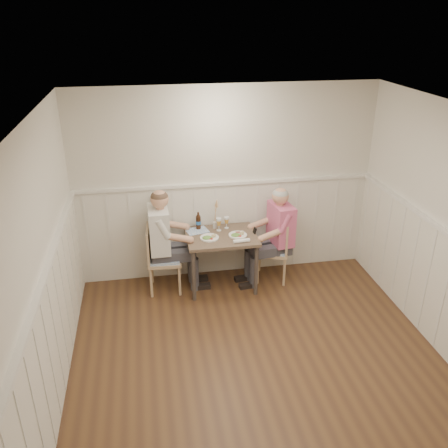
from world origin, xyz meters
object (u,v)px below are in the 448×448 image
(chair_left, at_px, (160,257))
(beer_bottle, at_px, (198,222))
(dining_table, at_px, (221,242))
(grass_vase, at_px, (215,215))
(chair_right, at_px, (276,247))
(diner_cream, at_px, (163,249))
(man_in_pink, at_px, (277,242))

(chair_left, relative_size, beer_bottle, 3.78)
(dining_table, xyz_separation_m, grass_vase, (-0.05, 0.23, 0.29))
(dining_table, bearing_deg, chair_right, 3.59)
(diner_cream, relative_size, grass_vase, 3.34)
(diner_cream, relative_size, beer_bottle, 5.97)
(chair_left, bearing_deg, dining_table, -2.94)
(dining_table, height_order, chair_left, chair_left)
(chair_right, height_order, diner_cream, diner_cream)
(beer_bottle, bearing_deg, man_in_pink, -11.73)
(chair_left, xyz_separation_m, diner_cream, (0.05, 0.01, 0.11))
(chair_left, distance_m, beer_bottle, 0.68)
(man_in_pink, height_order, beer_bottle, man_in_pink)
(chair_right, xyz_separation_m, grass_vase, (-0.82, 0.18, 0.46))
(diner_cream, distance_m, grass_vase, 0.80)
(chair_right, height_order, man_in_pink, man_in_pink)
(diner_cream, xyz_separation_m, beer_bottle, (0.48, 0.20, 0.26))
(chair_left, distance_m, grass_vase, 0.90)
(man_in_pink, relative_size, beer_bottle, 5.70)
(dining_table, distance_m, grass_vase, 0.38)
(chair_right, distance_m, chair_left, 1.57)
(chair_right, bearing_deg, man_in_pink, -87.48)
(diner_cream, bearing_deg, man_in_pink, -0.57)
(chair_right, distance_m, man_in_pink, 0.09)
(chair_left, relative_size, grass_vase, 2.11)
(grass_vase, bearing_deg, diner_cream, -165.26)
(chair_left, distance_m, diner_cream, 0.12)
(man_in_pink, height_order, grass_vase, man_in_pink)
(beer_bottle, bearing_deg, dining_table, -42.62)
(beer_bottle, xyz_separation_m, grass_vase, (0.22, -0.02, 0.09))
(chair_left, xyz_separation_m, beer_bottle, (0.54, 0.20, 0.37))
(man_in_pink, xyz_separation_m, beer_bottle, (-1.03, 0.21, 0.29))
(chair_left, bearing_deg, beer_bottle, 20.91)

